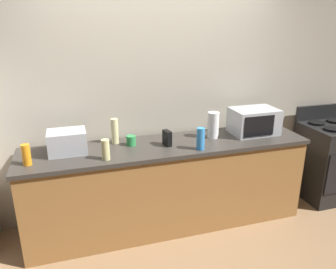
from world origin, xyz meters
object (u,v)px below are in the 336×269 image
at_px(bottle_hand_soap, 115,131).
at_px(mug_green, 131,141).
at_px(stove_range, 327,161).
at_px(toaster_oven, 67,142).
at_px(microwave, 254,121).
at_px(cordless_phone, 167,138).
at_px(paper_towel_roll, 213,125).
at_px(bottle_spray_cleaner, 201,139).
at_px(bottle_dish_soap, 26,155).
at_px(bottle_vinegar, 106,150).

relative_size(bottle_hand_soap, mug_green, 2.63).
distance_m(stove_range, toaster_oven, 2.99).
distance_m(stove_range, mug_green, 2.40).
bearing_deg(bottle_hand_soap, microwave, -5.23).
height_order(stove_range, cordless_phone, stove_range).
distance_m(stove_range, microwave, 1.18).
relative_size(microwave, bottle_hand_soap, 1.92).
distance_m(paper_towel_roll, bottle_spray_cleaner, 0.37).
bearing_deg(bottle_hand_soap, mug_green, -36.27).
relative_size(stove_range, bottle_hand_soap, 4.32).
bearing_deg(microwave, bottle_hand_soap, 174.77).
relative_size(toaster_oven, bottle_hand_soap, 1.36).
distance_m(toaster_oven, cordless_phone, 0.93).
distance_m(stove_range, bottle_hand_soap, 2.56).
height_order(bottle_spray_cleaner, bottle_dish_soap, bottle_spray_cleaner).
height_order(microwave, mug_green, microwave).
distance_m(bottle_vinegar, mug_green, 0.39).
bearing_deg(mug_green, bottle_dish_soap, -167.79).
height_order(cordless_phone, mug_green, cordless_phone).
bearing_deg(microwave, stove_range, -2.68).
relative_size(stove_range, paper_towel_roll, 4.00).
bearing_deg(paper_towel_roll, toaster_oven, 179.60).
relative_size(cordless_phone, mug_green, 1.58).
xyz_separation_m(bottle_dish_soap, mug_green, (0.92, 0.20, -0.04)).
xyz_separation_m(cordless_phone, bottle_dish_soap, (-1.26, -0.09, 0.02)).
bearing_deg(bottle_dish_soap, cordless_phone, 4.14).
relative_size(bottle_spray_cleaner, bottle_vinegar, 1.16).
bearing_deg(bottle_vinegar, cordless_phone, 15.45).
relative_size(paper_towel_roll, bottle_dish_soap, 1.48).
height_order(cordless_phone, bottle_spray_cleaner, bottle_spray_cleaner).
bearing_deg(bottle_hand_soap, stove_range, -4.18).
distance_m(bottle_spray_cleaner, bottle_vinegar, 0.88).
bearing_deg(bottle_vinegar, mug_green, 45.12).
bearing_deg(bottle_vinegar, toaster_oven, 140.65).
bearing_deg(bottle_dish_soap, bottle_hand_soap, 21.05).
relative_size(cordless_phone, bottle_spray_cleaner, 0.71).
distance_m(toaster_oven, paper_towel_roll, 1.44).
bearing_deg(microwave, bottle_dish_soap, -175.73).
relative_size(bottle_hand_soap, bottle_vinegar, 1.37).
bearing_deg(bottle_vinegar, bottle_spray_cleaner, -1.48).
bearing_deg(bottle_dish_soap, mug_green, 12.21).
height_order(stove_range, toaster_oven, toaster_oven).
relative_size(paper_towel_roll, bottle_spray_cleaner, 1.28).
height_order(paper_towel_roll, bottle_hand_soap, paper_towel_roll).
bearing_deg(toaster_oven, bottle_hand_soap, 15.09).
bearing_deg(stove_range, bottle_vinegar, -175.70).
height_order(microwave, bottle_hand_soap, microwave).
height_order(bottle_vinegar, mug_green, bottle_vinegar).
height_order(microwave, cordless_phone, microwave).
height_order(cordless_phone, bottle_vinegar, bottle_vinegar).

